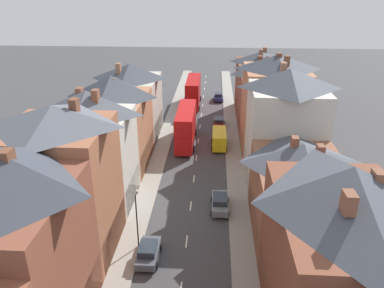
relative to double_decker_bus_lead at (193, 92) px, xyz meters
The scene contains 14 objects.
pavement_left 21.78m from the double_decker_bus_lead, 98.76° to the right, with size 2.20×104.00×0.14m, color gray.
pavement_right 22.61m from the double_decker_bus_lead, 72.07° to the right, with size 2.20×104.00×0.14m, color gray.
centre_line_dashes 23.59m from the double_decker_bus_lead, 85.57° to the right, with size 0.14×97.80×0.01m.
terrace_row_left 42.19m from the double_decker_bus_lead, 101.49° to the right, with size 8.00×61.20×13.90m.
terrace_row_right 37.62m from the double_decker_bus_lead, 71.34° to the right, with size 8.00×74.62×14.07m.
double_decker_bus_lead is the anchor object (origin of this frame).
double_decker_bus_mid_street 18.42m from the double_decker_bus_lead, 90.00° to the right, with size 2.74×10.80×5.30m.
car_near_blue 36.18m from the double_decker_bus_lead, 82.19° to the right, with size 1.90×4.29×1.64m.
car_near_silver 12.45m from the double_decker_bus_lead, 66.46° to the right, with size 1.90×4.28×1.60m.
car_parked_left_a 8.89m from the double_decker_bus_lead, 98.57° to the right, with size 1.90×4.46×1.68m.
car_parked_right_a 6.50m from the double_decker_bus_lead, 37.47° to the left, with size 1.90×3.86×1.60m.
car_mid_white 44.05m from the double_decker_bus_lead, 91.68° to the right, with size 1.90×3.93×1.57m.
delivery_van 20.17m from the double_decker_bus_lead, 75.87° to the right, with size 2.20×5.20×2.41m.
street_lamp 42.45m from the double_decker_bus_lead, 93.30° to the right, with size 0.20×1.12×5.50m.
Camera 1 is at (2.23, -10.12, 22.08)m, focal length 35.00 mm.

